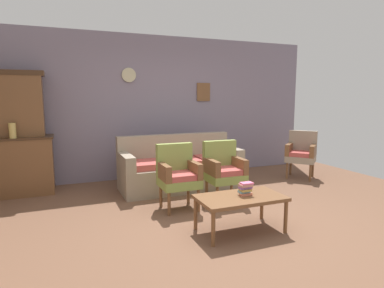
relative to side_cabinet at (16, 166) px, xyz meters
The scene contains 11 objects.
ground_plane 3.40m from the side_cabinet, 42.00° to the right, with size 7.68×7.68×0.00m, color brown.
wall_back_with_decor 2.68m from the side_cabinet, ahead, with size 6.40×0.09×2.70m.
side_cabinet is the anchor object (origin of this frame).
cabinet_upper_hutch 0.99m from the side_cabinet, 90.00° to the left, with size 0.99×0.38×1.03m.
vase_on_cabinet 0.61m from the side_cabinet, 86.09° to the right, with size 0.10×0.10×0.24m, color tan.
floral_couch 2.63m from the side_cabinet, 13.14° to the right, with size 2.05×0.84×0.90m.
armchair_by_doorway 2.68m from the side_cabinet, 35.76° to the right, with size 0.52×0.49×0.90m.
armchair_row_middle 3.29m from the side_cabinet, 27.88° to the right, with size 0.53×0.50×0.90m.
wingback_chair_by_fireplace 5.03m from the side_cabinet, ahead, with size 0.71×0.71×0.90m.
coffee_table 3.65m from the side_cabinet, 45.10° to the right, with size 1.00×0.56×0.42m.
book_stack_on_table 3.70m from the side_cabinet, 44.22° to the right, with size 0.16×0.11×0.15m.
Camera 1 is at (-1.79, -3.48, 1.55)m, focal length 30.42 mm.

